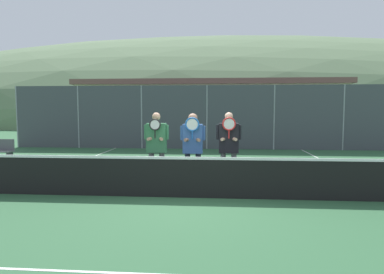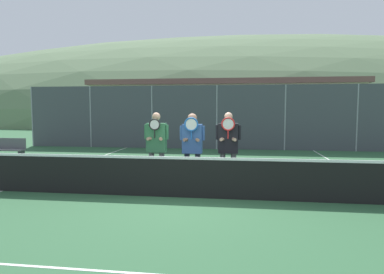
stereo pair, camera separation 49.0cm
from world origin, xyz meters
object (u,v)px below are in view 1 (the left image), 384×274
player_leftmost (156,144)px  car_left_of_center (188,126)px  car_right_of_center (354,127)px  player_center_left (193,144)px  player_center_right (229,144)px  car_far_left (108,125)px  car_center (271,127)px

player_leftmost → car_left_of_center: player_leftmost is taller
car_left_of_center → car_right_of_center: (9.29, -0.31, 0.00)m
player_center_left → player_center_right: size_ratio=0.99×
car_left_of_center → car_far_left: bearing=-178.6°
car_far_left → car_center: size_ratio=0.98×
car_left_of_center → player_leftmost: bearing=-88.4°
player_center_left → car_far_left: 13.11m
car_right_of_center → player_leftmost: bearing=-128.0°
player_leftmost → car_center: bearing=69.3°
player_center_left → car_right_of_center: (8.08, 11.49, -0.21)m
car_center → car_right_of_center: car_right_of_center is taller
car_far_left → car_right_of_center: bearing=-0.8°
car_far_left → car_center: bearing=0.9°
car_center → car_right_of_center: (4.50, -0.34, 0.02)m
player_leftmost → player_center_right: bearing=0.7°
player_leftmost → car_left_of_center: (-0.32, 11.79, -0.19)m
player_center_right → car_far_left: 13.49m
player_center_left → car_right_of_center: size_ratio=0.45×
player_center_right → car_center: (2.72, 11.79, -0.22)m
player_center_right → car_far_left: size_ratio=0.46×
car_far_left → car_left_of_center: bearing=1.4°
player_leftmost → player_center_left: size_ratio=1.01×
player_leftmost → player_center_right: (1.74, 0.02, 0.01)m
player_center_right → car_left_of_center: (-2.06, 11.77, -0.20)m
car_far_left → car_right_of_center: (14.02, -0.19, -0.04)m
player_center_left → car_left_of_center: (-1.21, 11.81, -0.21)m
player_leftmost → car_left_of_center: bearing=91.6°
player_center_left → car_far_left: bearing=117.0°
player_center_right → car_center: bearing=77.0°
player_center_left → car_right_of_center: bearing=54.9°
player_center_left → car_left_of_center: bearing=95.8°
car_left_of_center → car_center: bearing=0.3°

